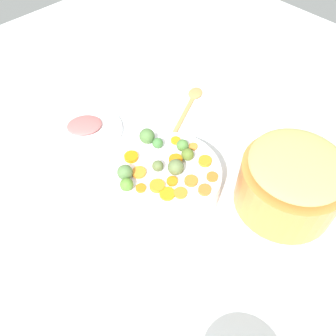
% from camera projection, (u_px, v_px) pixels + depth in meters
% --- Properties ---
extents(tabletop, '(2.40, 2.40, 0.02)m').
position_uv_depth(tabletop, '(170.00, 197.00, 1.03)').
color(tabletop, white).
rests_on(tabletop, ground).
extents(serving_bowl_carrots, '(0.29, 0.29, 0.11)m').
position_uv_depth(serving_bowl_carrots, '(168.00, 182.00, 0.98)').
color(serving_bowl_carrots, white).
rests_on(serving_bowl_carrots, tabletop).
extents(metal_pot, '(0.27, 0.27, 0.14)m').
position_uv_depth(metal_pot, '(288.00, 186.00, 0.95)').
color(metal_pot, '#CC7F39').
rests_on(metal_pot, tabletop).
extents(stuffing_mound, '(0.25, 0.25, 0.04)m').
position_uv_depth(stuffing_mound, '(298.00, 164.00, 0.88)').
color(stuffing_mound, tan).
rests_on(stuffing_mound, metal_pot).
extents(carrot_slice_0, '(0.05, 0.05, 0.01)m').
position_uv_depth(carrot_slice_0, '(205.00, 190.00, 0.89)').
color(carrot_slice_0, orange).
rests_on(carrot_slice_0, serving_bowl_carrots).
extents(carrot_slice_1, '(0.03, 0.03, 0.01)m').
position_uv_depth(carrot_slice_1, '(193.00, 147.00, 0.99)').
color(carrot_slice_1, orange).
rests_on(carrot_slice_1, serving_bowl_carrots).
extents(carrot_slice_2, '(0.05, 0.05, 0.01)m').
position_uv_depth(carrot_slice_2, '(131.00, 157.00, 0.96)').
color(carrot_slice_2, orange).
rests_on(carrot_slice_2, serving_bowl_carrots).
extents(carrot_slice_3, '(0.05, 0.05, 0.01)m').
position_uv_depth(carrot_slice_3, '(167.00, 194.00, 0.89)').
color(carrot_slice_3, orange).
rests_on(carrot_slice_3, serving_bowl_carrots).
extents(carrot_slice_4, '(0.04, 0.04, 0.01)m').
position_uv_depth(carrot_slice_4, '(212.00, 177.00, 0.92)').
color(carrot_slice_4, orange).
rests_on(carrot_slice_4, serving_bowl_carrots).
extents(carrot_slice_5, '(0.04, 0.04, 0.01)m').
position_uv_depth(carrot_slice_5, '(172.00, 181.00, 0.91)').
color(carrot_slice_5, orange).
rests_on(carrot_slice_5, serving_bowl_carrots).
extents(carrot_slice_6, '(0.04, 0.04, 0.01)m').
position_uv_depth(carrot_slice_6, '(181.00, 193.00, 0.89)').
color(carrot_slice_6, orange).
rests_on(carrot_slice_6, serving_bowl_carrots).
extents(carrot_slice_7, '(0.05, 0.05, 0.01)m').
position_uv_depth(carrot_slice_7, '(191.00, 181.00, 0.91)').
color(carrot_slice_7, orange).
rests_on(carrot_slice_7, serving_bowl_carrots).
extents(carrot_slice_8, '(0.04, 0.04, 0.01)m').
position_uv_depth(carrot_slice_8, '(176.00, 160.00, 0.96)').
color(carrot_slice_8, orange).
rests_on(carrot_slice_8, serving_bowl_carrots).
extents(carrot_slice_9, '(0.03, 0.03, 0.01)m').
position_uv_depth(carrot_slice_9, '(176.00, 140.00, 1.00)').
color(carrot_slice_9, orange).
rests_on(carrot_slice_9, serving_bowl_carrots).
extents(carrot_slice_10, '(0.05, 0.05, 0.01)m').
position_uv_depth(carrot_slice_10, '(139.00, 172.00, 0.93)').
color(carrot_slice_10, orange).
rests_on(carrot_slice_10, serving_bowl_carrots).
extents(carrot_slice_11, '(0.04, 0.04, 0.01)m').
position_uv_depth(carrot_slice_11, '(141.00, 188.00, 0.90)').
color(carrot_slice_11, orange).
rests_on(carrot_slice_11, serving_bowl_carrots).
extents(carrot_slice_12, '(0.06, 0.06, 0.01)m').
position_uv_depth(carrot_slice_12, '(157.00, 186.00, 0.90)').
color(carrot_slice_12, orange).
rests_on(carrot_slice_12, serving_bowl_carrots).
extents(carrot_slice_13, '(0.05, 0.05, 0.01)m').
position_uv_depth(carrot_slice_13, '(205.00, 161.00, 0.95)').
color(carrot_slice_13, orange).
rests_on(carrot_slice_13, serving_bowl_carrots).
extents(brussels_sprout_0, '(0.03, 0.03, 0.03)m').
position_uv_depth(brussels_sprout_0, '(158.00, 143.00, 0.98)').
color(brussels_sprout_0, '#437C3C').
rests_on(brussels_sprout_0, serving_bowl_carrots).
extents(brussels_sprout_1, '(0.04, 0.04, 0.04)m').
position_uv_depth(brussels_sprout_1, '(176.00, 167.00, 0.92)').
color(brussels_sprout_1, '#5E7141').
rests_on(brussels_sprout_1, serving_bowl_carrots).
extents(brussels_sprout_2, '(0.03, 0.03, 0.03)m').
position_uv_depth(brussels_sprout_2, '(189.00, 155.00, 0.95)').
color(brussels_sprout_2, '#567129').
rests_on(brussels_sprout_2, serving_bowl_carrots).
extents(brussels_sprout_3, '(0.04, 0.04, 0.04)m').
position_uv_depth(brussels_sprout_3, '(125.00, 172.00, 0.91)').
color(brussels_sprout_3, '#527740').
rests_on(brussels_sprout_3, serving_bowl_carrots).
extents(brussels_sprout_4, '(0.03, 0.03, 0.03)m').
position_uv_depth(brussels_sprout_4, '(158.00, 166.00, 0.93)').
color(brussels_sprout_4, '#5B6E3C').
rests_on(brussels_sprout_4, serving_bowl_carrots).
extents(brussels_sprout_5, '(0.03, 0.03, 0.03)m').
position_uv_depth(brussels_sprout_5, '(182.00, 145.00, 0.97)').
color(brussels_sprout_5, '#4D8039').
rests_on(brussels_sprout_5, serving_bowl_carrots).
extents(brussels_sprout_6, '(0.03, 0.03, 0.03)m').
position_uv_depth(brussels_sprout_6, '(127.00, 185.00, 0.89)').
color(brussels_sprout_6, '#54872F').
rests_on(brussels_sprout_6, serving_bowl_carrots).
extents(brussels_sprout_7, '(0.04, 0.04, 0.04)m').
position_uv_depth(brussels_sprout_7, '(147.00, 136.00, 0.99)').
color(brussels_sprout_7, '#4E773B').
rests_on(brussels_sprout_7, serving_bowl_carrots).
extents(wooden_spoon, '(0.17, 0.31, 0.01)m').
position_uv_depth(wooden_spoon, '(189.00, 105.00, 1.25)').
color(wooden_spoon, tan).
rests_on(wooden_spoon, tabletop).
extents(ham_plate, '(0.24, 0.24, 0.01)m').
position_uv_depth(ham_plate, '(86.00, 131.00, 1.17)').
color(ham_plate, white).
rests_on(ham_plate, tabletop).
extents(ham_slice_main, '(0.14, 0.15, 0.02)m').
position_uv_depth(ham_slice_main, '(84.00, 125.00, 1.17)').
color(ham_slice_main, '#CB6462').
rests_on(ham_slice_main, ham_plate).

